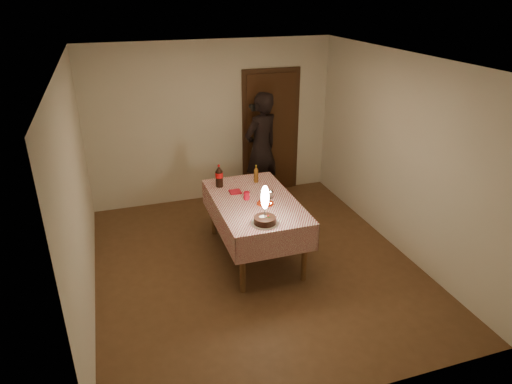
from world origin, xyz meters
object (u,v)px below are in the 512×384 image
Objects in this scene: red_cup at (247,196)px; photographer at (261,148)px; birthday_cake at (265,214)px; amber_bottle_right at (256,174)px; clear_cup at (270,195)px; red_plate at (265,203)px; cola_bottle at (219,176)px; dining_table at (255,207)px.

photographer is (0.72, 1.56, 0.05)m from red_cup.
birthday_cake reaches higher than amber_bottle_right.
red_plate is at bearing -129.69° from clear_cup.
photographer is (0.43, 1.06, -0.01)m from amber_bottle_right.
cola_bottle is 0.53m from amber_bottle_right.
clear_cup is at bearing -0.22° from dining_table.
amber_bottle_right is at bearing -112.22° from photographer.
photographer is (0.54, 1.76, 0.10)m from red_plate.
birthday_cake reaches higher than dining_table.
red_plate is 0.28m from red_cup.
cola_bottle is at bearing 133.82° from clear_cup.
clear_cup is 0.28× the size of cola_bottle.
red_plate is (0.09, -0.15, 0.11)m from dining_table.
amber_bottle_right is (0.28, 1.19, -0.01)m from birthday_cake.
dining_table is 3.60× the size of birthday_cake.
cola_bottle is at bearing -132.32° from photographer.
dining_table is at bearing -109.71° from amber_bottle_right.
birthday_cake is at bearing -78.70° from cola_bottle.
clear_cup is at bearing -104.55° from photographer.
cola_bottle is 1.25× the size of amber_bottle_right.
red_plate is 0.69× the size of cola_bottle.
amber_bottle_right is at bearing 59.74° from red_cup.
dining_table is 0.70m from cola_bottle.
red_cup reaches higher than red_plate.
birthday_cake is (-0.09, -0.64, 0.24)m from dining_table.
photographer reaches higher than clear_cup.
dining_table is at bearing -111.37° from photographer.
clear_cup is 0.56m from amber_bottle_right.
amber_bottle_right reaches higher than red_cup.
amber_bottle_right is 0.14× the size of photographer.
birthday_cake is 0.26× the size of photographer.
photographer reaches higher than birthday_cake.
cola_bottle is at bearing 114.73° from red_cup.
red_plate is 2.44× the size of clear_cup.
photographer reaches higher than red_cup.
dining_table is at bearing -29.76° from red_cup.
clear_cup is 0.35× the size of amber_bottle_right.
clear_cup is (0.12, 0.15, 0.04)m from red_plate.
clear_cup is (0.30, 0.64, -0.08)m from birthday_cake.
birthday_cake is 0.54m from red_plate.
cola_bottle is (-0.24, 1.20, 0.03)m from birthday_cake.
dining_table is 0.93× the size of photographer.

